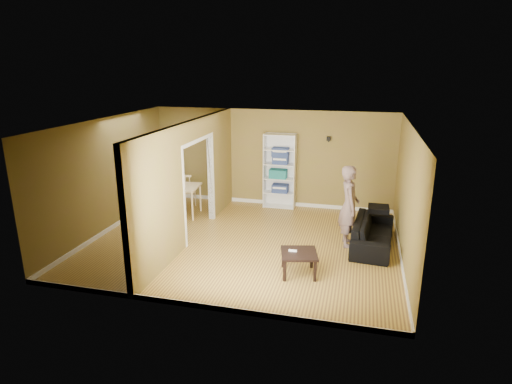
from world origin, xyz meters
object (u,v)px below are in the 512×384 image
at_px(person, 349,199).
at_px(coffee_table, 299,256).
at_px(sofa, 373,229).
at_px(chair_left, 147,195).
at_px(chair_near, 166,204).
at_px(chair_far, 188,190).
at_px(bookshelf, 280,171).
at_px(dining_table, 174,189).

bearing_deg(person, coffee_table, 143.60).
height_order(sofa, chair_left, chair_left).
distance_m(chair_near, chair_far, 1.22).
height_order(bookshelf, coffee_table, bookshelf).
height_order(coffee_table, chair_far, chair_far).
bearing_deg(coffee_table, chair_left, 150.52).
distance_m(bookshelf, chair_near, 3.13).
relative_size(coffee_table, dining_table, 0.52).
distance_m(coffee_table, chair_left, 5.01).
xyz_separation_m(sofa, chair_far, (-4.84, 1.47, 0.09)).
bearing_deg(coffee_table, bookshelf, 106.15).
distance_m(coffee_table, chair_far, 4.71).
bearing_deg(chair_near, chair_left, 170.91).
relative_size(bookshelf, coffee_table, 3.08).
height_order(sofa, person, person).
height_order(bookshelf, chair_near, bookshelf).
xyz_separation_m(person, chair_left, (-5.17, 0.86, -0.56)).
relative_size(bookshelf, chair_far, 2.12).
bearing_deg(chair_far, person, 156.70).
distance_m(bookshelf, dining_table, 2.82).
distance_m(sofa, chair_far, 5.05).
height_order(chair_near, chair_far, chair_far).
bearing_deg(dining_table, chair_left, -177.77).
bearing_deg(chair_near, person, 20.31).
bearing_deg(chair_left, sofa, 96.98).
height_order(dining_table, chair_left, chair_left).
xyz_separation_m(bookshelf, coffee_table, (1.10, -3.80, -0.63)).
bearing_deg(person, chair_far, 60.48).
bearing_deg(chair_left, coffee_table, 75.35).
bearing_deg(chair_near, bookshelf, 61.80).
relative_size(sofa, chair_left, 2.14).
bearing_deg(sofa, chair_near, 92.00).
xyz_separation_m(bookshelf, dining_table, (-2.48, -1.30, -0.31)).
distance_m(dining_table, chair_left, 0.82).
distance_m(dining_table, chair_near, 0.62).
relative_size(coffee_table, chair_near, 0.71).
xyz_separation_m(coffee_table, chair_left, (-4.36, 2.47, 0.10)).
distance_m(person, coffee_table, 1.91).
relative_size(person, chair_left, 2.19).
bearing_deg(person, chair_near, 75.97).
distance_m(dining_table, chair_far, 0.69).
bearing_deg(chair_near, sofa, 21.62).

